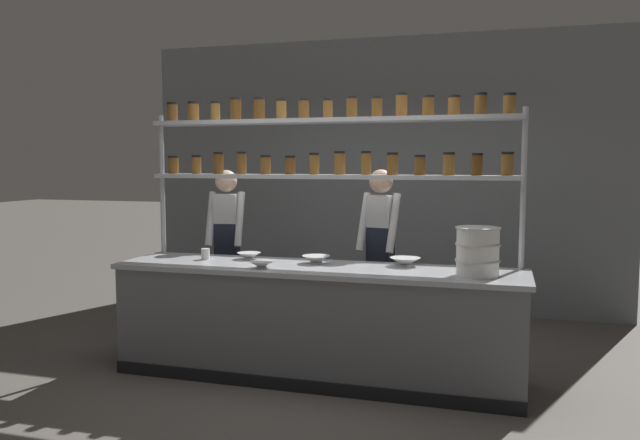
# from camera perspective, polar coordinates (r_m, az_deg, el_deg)

# --- Properties ---
(ground_plane) EXTENTS (40.00, 40.00, 0.00)m
(ground_plane) POSITION_cam_1_polar(r_m,az_deg,el_deg) (5.29, -0.31, -14.15)
(ground_plane) COLOR #5B5651
(back_wall) EXTENTS (5.73, 0.12, 3.22)m
(back_wall) POSITION_cam_1_polar(r_m,az_deg,el_deg) (7.52, 5.42, 4.12)
(back_wall) COLOR gray
(back_wall) RESTS_ON ground_plane
(prep_counter) EXTENTS (3.33, 0.76, 0.92)m
(prep_counter) POSITION_cam_1_polar(r_m,az_deg,el_deg) (5.15, -0.32, -9.33)
(prep_counter) COLOR slate
(prep_counter) RESTS_ON ground_plane
(spice_shelf_unit) EXTENTS (3.21, 0.28, 2.33)m
(spice_shelf_unit) POSITION_cam_1_polar(r_m,az_deg,el_deg) (5.30, 0.76, 6.39)
(spice_shelf_unit) COLOR #ADAFB5
(spice_shelf_unit) RESTS_ON ground_plane
(chef_left) EXTENTS (0.40, 0.32, 1.69)m
(chef_left) POSITION_cam_1_polar(r_m,az_deg,el_deg) (6.22, -8.51, -2.04)
(chef_left) COLOR black
(chef_left) RESTS_ON ground_plane
(chef_center) EXTENTS (0.40, 0.32, 1.70)m
(chef_center) POSITION_cam_1_polar(r_m,az_deg,el_deg) (5.74, 5.53, -2.53)
(chef_center) COLOR black
(chef_center) RESTS_ON ground_plane
(container_stack) EXTENTS (0.33, 0.33, 0.37)m
(container_stack) POSITION_cam_1_polar(r_m,az_deg,el_deg) (4.75, 14.21, -2.82)
(container_stack) COLOR white
(container_stack) RESTS_ON prep_counter
(prep_bowl_near_left) EXTENTS (0.20, 0.20, 0.05)m
(prep_bowl_near_left) POSITION_cam_1_polar(r_m,az_deg,el_deg) (4.99, -5.36, -4.11)
(prep_bowl_near_left) COLOR silver
(prep_bowl_near_left) RESTS_ON prep_counter
(prep_bowl_center_front) EXTENTS (0.25, 0.25, 0.07)m
(prep_bowl_center_front) POSITION_cam_1_polar(r_m,az_deg,el_deg) (5.13, 7.79, -3.81)
(prep_bowl_center_front) COLOR white
(prep_bowl_center_front) RESTS_ON prep_counter
(prep_bowl_center_back) EXTENTS (0.21, 0.21, 0.06)m
(prep_bowl_center_back) POSITION_cam_1_polar(r_m,az_deg,el_deg) (5.47, -6.51, -3.28)
(prep_bowl_center_back) COLOR white
(prep_bowl_center_back) RESTS_ON prep_counter
(prep_bowl_near_right) EXTENTS (0.24, 0.24, 0.06)m
(prep_bowl_near_right) POSITION_cam_1_polar(r_m,az_deg,el_deg) (5.21, -0.36, -3.64)
(prep_bowl_near_right) COLOR white
(prep_bowl_near_right) RESTS_ON prep_counter
(serving_cup_front) EXTENTS (0.07, 0.07, 0.09)m
(serving_cup_front) POSITION_cam_1_polar(r_m,az_deg,el_deg) (5.51, -10.43, -3.07)
(serving_cup_front) COLOR silver
(serving_cup_front) RESTS_ON prep_counter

